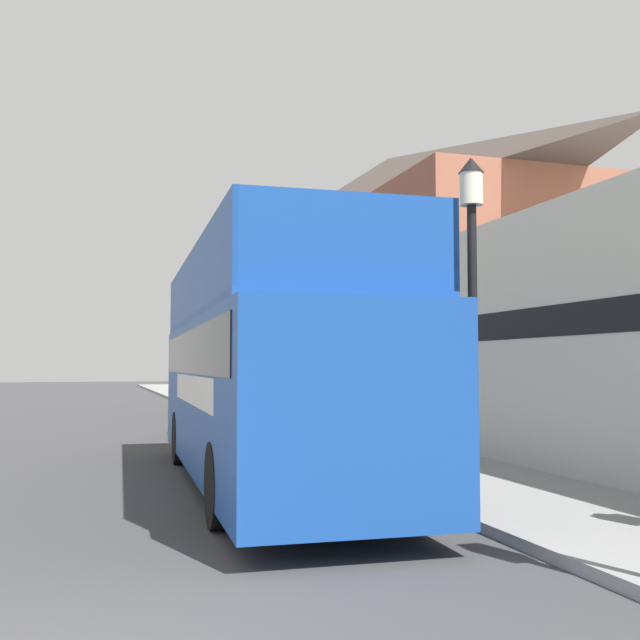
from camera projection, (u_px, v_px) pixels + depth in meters
name	position (u px, v px, depth m)	size (l,w,h in m)	color
ground_plane	(71.00, 427.00, 24.74)	(144.00, 144.00, 0.00)	#3D3D3F
sidewalk	(290.00, 427.00, 23.85)	(3.17, 108.00, 0.14)	gray
brick_terrace_rear	(389.00, 288.00, 28.13)	(6.00, 20.43, 9.90)	#935642
tour_bus	(264.00, 380.00, 12.70)	(2.92, 10.62, 3.89)	#19479E
parked_car_ahead_of_bus	(220.00, 417.00, 20.16)	(1.93, 4.48, 1.37)	maroon
lamp_post_nearest	(472.00, 264.00, 10.26)	(0.35, 0.35, 4.76)	black
lamp_post_second	(295.00, 312.00, 19.45)	(0.35, 0.35, 4.74)	black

